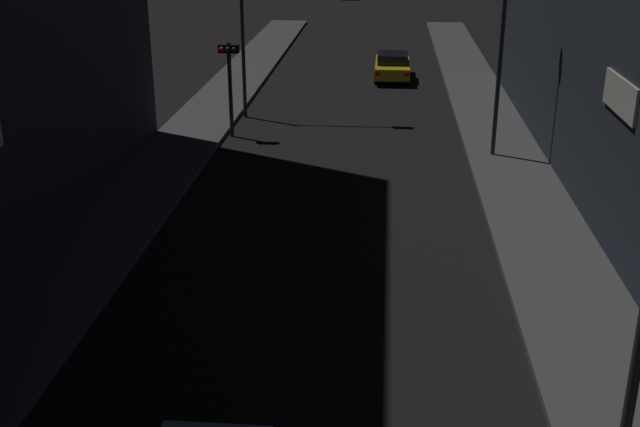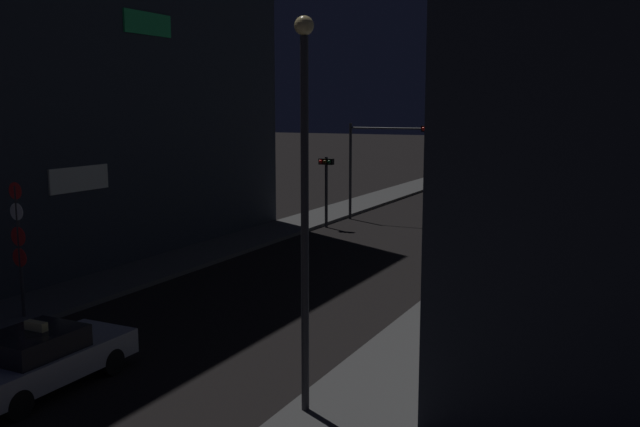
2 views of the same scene
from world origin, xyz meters
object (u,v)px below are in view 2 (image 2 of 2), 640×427
at_px(traffic_light_overhead, 382,151).
at_px(sign_pole_left, 19,240).
at_px(street_lamp_near_block, 305,187).
at_px(street_lamp_far_block, 515,127).
at_px(traffic_light_left_kerb, 326,177).
at_px(taxi, 40,359).
at_px(far_car, 497,195).

xyz_separation_m(traffic_light_overhead, sign_pole_left, (-2.86, -21.99, -1.48)).
bearing_deg(street_lamp_near_block, street_lamp_far_block, 88.55).
bearing_deg(street_lamp_far_block, traffic_light_overhead, 147.07).
bearing_deg(traffic_light_left_kerb, street_lamp_near_block, -65.20).
relative_size(taxi, street_lamp_near_block, 0.56).
xyz_separation_m(traffic_light_overhead, street_lamp_far_block, (8.18, -5.30, 1.52)).
height_order(taxi, traffic_light_overhead, traffic_light_overhead).
xyz_separation_m(traffic_light_left_kerb, street_lamp_near_block, (9.63, -20.85, 2.11)).
bearing_deg(far_car, traffic_light_left_kerb, -118.56).
bearing_deg(taxi, far_car, 85.21).
height_order(sign_pole_left, street_lamp_near_block, street_lamp_near_block).
xyz_separation_m(sign_pole_left, street_lamp_near_block, (10.56, -2.00, 2.32)).
bearing_deg(traffic_light_left_kerb, traffic_light_overhead, 58.46).
distance_m(far_car, street_lamp_near_block, 33.10).
xyz_separation_m(far_car, sign_pole_left, (-7.37, -30.69, 1.76)).
distance_m(taxi, far_car, 34.22).
distance_m(traffic_light_left_kerb, street_lamp_far_block, 10.71).
xyz_separation_m(taxi, sign_pole_left, (-4.51, 3.40, 1.76)).
height_order(far_car, street_lamp_near_block, street_lamp_near_block).
height_order(traffic_light_left_kerb, sign_pole_left, sign_pole_left).
xyz_separation_m(taxi, street_lamp_near_block, (6.05, 1.40, 4.07)).
relative_size(traffic_light_overhead, sign_pole_left, 1.35).
height_order(taxi, far_car, taxi).
height_order(traffic_light_left_kerb, street_lamp_near_block, street_lamp_near_block).
bearing_deg(traffic_light_overhead, sign_pole_left, -97.40).
bearing_deg(street_lamp_far_block, far_car, 104.65).
bearing_deg(traffic_light_left_kerb, taxi, -80.84).
relative_size(traffic_light_left_kerb, street_lamp_far_block, 0.48).
bearing_deg(traffic_light_left_kerb, street_lamp_far_block, -12.02).
height_order(traffic_light_overhead, street_lamp_far_block, street_lamp_far_block).
height_order(taxi, street_lamp_far_block, street_lamp_far_block).
relative_size(far_car, traffic_light_left_kerb, 1.18).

